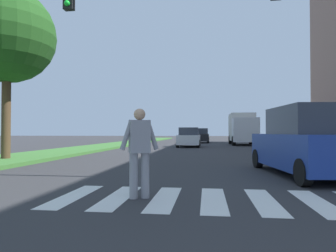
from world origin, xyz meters
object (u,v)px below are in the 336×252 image
at_px(tree_mid, 7,36).
at_px(pedestrian_performer, 139,149).
at_px(traffic_light_gantry, 71,20).
at_px(sedan_midblock, 189,138).
at_px(truck_box_delivery, 242,128).
at_px(suv_crossing, 307,143).
at_px(sedan_distant, 201,136).

bearing_deg(tree_mid, pedestrian_performer, -40.97).
xyz_separation_m(traffic_light_gantry, sedan_midblock, (2.32, 17.78, -3.66)).
relative_size(traffic_light_gantry, truck_box_delivery, 1.68).
height_order(pedestrian_performer, suv_crossing, suv_crossing).
distance_m(tree_mid, pedestrian_performer, 10.32).
xyz_separation_m(pedestrian_performer, sedan_distant, (0.61, 30.15, -0.15)).
bearing_deg(tree_mid, suv_crossing, -13.04).
height_order(traffic_light_gantry, pedestrian_performer, traffic_light_gantry).
relative_size(suv_crossing, sedan_distant, 1.12).
relative_size(sedan_midblock, truck_box_delivery, 0.72).
bearing_deg(tree_mid, truck_box_delivery, 58.01).
relative_size(tree_mid, suv_crossing, 1.49).
xyz_separation_m(pedestrian_performer, suv_crossing, (4.11, 3.55, -0.00)).
relative_size(pedestrian_performer, sedan_midblock, 0.38).
height_order(sedan_midblock, sedan_distant, sedan_distant).
bearing_deg(pedestrian_performer, sedan_midblock, 90.62).
relative_size(suv_crossing, truck_box_delivery, 0.77).
bearing_deg(traffic_light_gantry, pedestrian_performer, -44.31).
bearing_deg(suv_crossing, pedestrian_performer, -139.23).
height_order(suv_crossing, sedan_midblock, suv_crossing).
height_order(suv_crossing, sedan_distant, suv_crossing).
distance_m(tree_mid, traffic_light_gantry, 5.89).
distance_m(pedestrian_performer, sedan_midblock, 20.25).
relative_size(tree_mid, pedestrian_performer, 4.23).
bearing_deg(tree_mid, sedan_midblock, 64.12).
relative_size(traffic_light_gantry, suv_crossing, 2.17).
height_order(tree_mid, traffic_light_gantry, tree_mid).
xyz_separation_m(suv_crossing, truck_box_delivery, (0.66, 21.54, 0.70)).
bearing_deg(traffic_light_gantry, suv_crossing, 9.15).
bearing_deg(tree_mid, sedan_distant, 72.28).
bearing_deg(truck_box_delivery, suv_crossing, -91.75).
distance_m(tree_mid, truck_box_delivery, 22.64).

